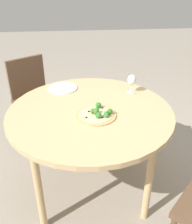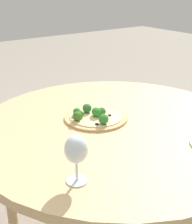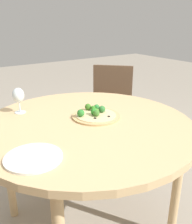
{
  "view_description": "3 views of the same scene",
  "coord_description": "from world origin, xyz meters",
  "px_view_note": "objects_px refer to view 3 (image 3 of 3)",
  "views": [
    {
      "loc": [
        -1.53,
        0.11,
        1.6
      ],
      "look_at": [
        -0.09,
        -0.03,
        0.75
      ],
      "focal_mm": 40.0,
      "sensor_mm": 36.0,
      "label": 1
    },
    {
      "loc": [
        0.91,
        -0.76,
        1.28
      ],
      "look_at": [
        -0.09,
        -0.03,
        0.75
      ],
      "focal_mm": 50.0,
      "sensor_mm": 36.0,
      "label": 2
    },
    {
      "loc": [
        0.67,
        1.06,
        1.26
      ],
      "look_at": [
        -0.09,
        -0.03,
        0.75
      ],
      "focal_mm": 40.0,
      "sensor_mm": 36.0,
      "label": 3
    }
  ],
  "objects_px": {
    "chair": "(111,107)",
    "pizza": "(95,114)",
    "plate_near": "(33,157)",
    "wine_glass": "(18,96)"
  },
  "relations": [
    {
      "from": "pizza",
      "to": "plate_near",
      "type": "distance_m",
      "value": 0.52
    },
    {
      "from": "wine_glass",
      "to": "pizza",
      "type": "bearing_deg",
      "value": 137.57
    },
    {
      "from": "chair",
      "to": "wine_glass",
      "type": "xyz_separation_m",
      "value": [
        0.97,
        0.36,
        0.37
      ]
    },
    {
      "from": "chair",
      "to": "plate_near",
      "type": "distance_m",
      "value": 1.45
    },
    {
      "from": "chair",
      "to": "pizza",
      "type": "bearing_deg",
      "value": -88.16
    },
    {
      "from": "chair",
      "to": "pizza",
      "type": "relative_size",
      "value": 3.05
    },
    {
      "from": "plate_near",
      "to": "pizza",
      "type": "bearing_deg",
      "value": -152.65
    },
    {
      "from": "chair",
      "to": "pizza",
      "type": "height_order",
      "value": "chair"
    },
    {
      "from": "wine_glass",
      "to": "plate_near",
      "type": "relative_size",
      "value": 0.65
    },
    {
      "from": "wine_glass",
      "to": "chair",
      "type": "bearing_deg",
      "value": -159.63
    }
  ]
}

